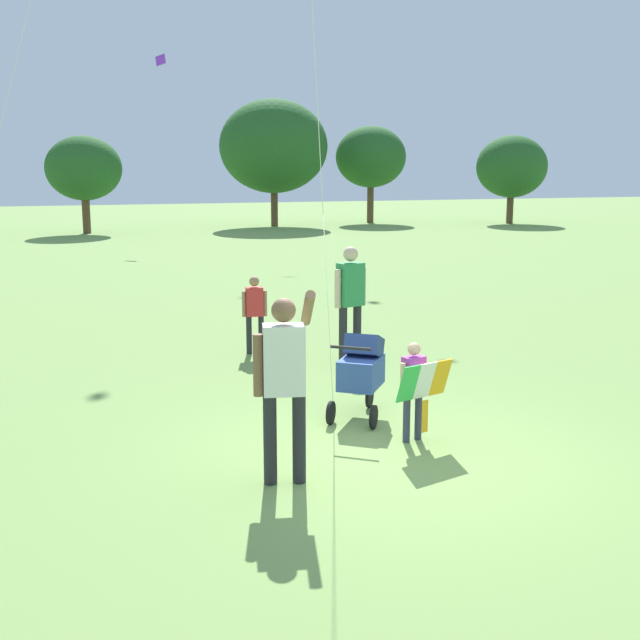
# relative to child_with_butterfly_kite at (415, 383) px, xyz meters

# --- Properties ---
(ground_plane) EXTENTS (120.00, 120.00, 0.00)m
(ground_plane) POSITION_rel_child_with_butterfly_kite_xyz_m (-0.42, -0.29, -0.66)
(ground_plane) COLOR #75994C
(treeline_distant) EXTENTS (39.14, 6.67, 6.42)m
(treeline_distant) POSITION_rel_child_with_butterfly_kite_xyz_m (6.09, 31.61, 2.98)
(treeline_distant) COLOR brown
(treeline_distant) RESTS_ON ground
(child_with_butterfly_kite) EXTENTS (0.70, 0.44, 1.12)m
(child_with_butterfly_kite) POSITION_rel_child_with_butterfly_kite_xyz_m (0.00, 0.00, 0.00)
(child_with_butterfly_kite) COLOR #33384C
(child_with_butterfly_kite) RESTS_ON ground
(person_adult_flyer) EXTENTS (0.66, 0.55, 1.88)m
(person_adult_flyer) POSITION_rel_child_with_butterfly_kite_xyz_m (-1.70, -0.63, 0.42)
(person_adult_flyer) COLOR #232328
(person_adult_flyer) RESTS_ON ground
(stroller) EXTENTS (0.91, 1.03, 1.03)m
(stroller) POSITION_rel_child_with_butterfly_kite_xyz_m (-0.20, 1.03, -0.06)
(stroller) COLOR black
(stroller) RESTS_ON ground
(person_red_shirt) EXTENTS (0.40, 0.21, 1.27)m
(person_red_shirt) POSITION_rel_child_with_butterfly_kite_xyz_m (-0.52, 4.70, 0.08)
(person_red_shirt) COLOR #232328
(person_red_shirt) RESTS_ON ground
(person_sitting_far) EXTENTS (0.56, 0.33, 1.80)m
(person_sitting_far) POSITION_rel_child_with_butterfly_kite_xyz_m (0.73, 3.68, 0.40)
(person_sitting_far) COLOR #232328
(person_sitting_far) RESTS_ON ground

